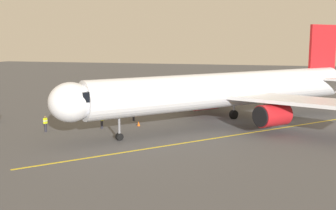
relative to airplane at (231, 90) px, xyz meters
name	(u,v)px	position (x,y,z in m)	size (l,w,h in m)	color
ground_plane	(231,122)	(0.12, -2.02, -4.00)	(220.00, 220.00, 0.00)	#4C4C4F
apron_lead_in_line	(221,137)	(0.19, 6.20, -4.00)	(0.24, 40.00, 0.01)	yellow
airplane	(231,90)	(0.00, 0.00, 0.00)	(32.89, 33.26, 11.50)	silver
ground_crew_marshaller	(45,124)	(18.44, 8.44, -3.12)	(0.30, 0.43, 1.71)	#23232D
ground_crew_wing_walker	(134,113)	(11.46, 0.43, -3.12)	(0.37, 0.46, 1.71)	#23232D
ground_crew_loader	(102,121)	(13.36, 5.45, -3.12)	(0.47, 0.39, 1.71)	#23232D
tug_near_nose	(68,105)	(22.80, -4.49, -3.30)	(2.63, 2.73, 1.50)	white
safety_cone_nose_left	(110,112)	(15.93, -3.05, -3.73)	(0.32, 0.32, 0.55)	#F2590F
safety_cone_nose_right	(139,124)	(9.91, 3.13, -3.73)	(0.32, 0.32, 0.55)	#F2590F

